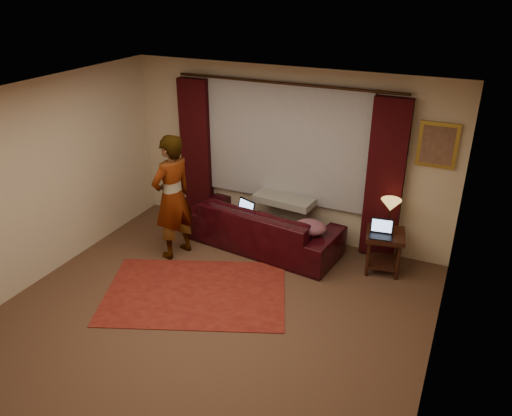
{
  "coord_description": "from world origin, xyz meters",
  "views": [
    {
      "loc": [
        2.55,
        -4.11,
        3.76
      ],
      "look_at": [
        0.1,
        1.2,
        1.0
      ],
      "focal_mm": 35.0,
      "sensor_mm": 36.0,
      "label": 1
    }
  ],
  "objects_px": {
    "person": "(173,197)",
    "sofa": "(263,218)",
    "laptop_sofa": "(240,210)",
    "tiffany_lamp": "(390,214)",
    "end_table": "(383,252)",
    "laptop_table": "(381,230)"
  },
  "relations": [
    {
      "from": "person",
      "to": "sofa",
      "type": "bearing_deg",
      "value": 140.86
    },
    {
      "from": "laptop_sofa",
      "to": "tiffany_lamp",
      "type": "height_order",
      "value": "tiffany_lamp"
    },
    {
      "from": "sofa",
      "to": "person",
      "type": "distance_m",
      "value": 1.38
    },
    {
      "from": "laptop_sofa",
      "to": "person",
      "type": "bearing_deg",
      "value": -116.67
    },
    {
      "from": "end_table",
      "to": "person",
      "type": "distance_m",
      "value": 3.02
    },
    {
      "from": "sofa",
      "to": "end_table",
      "type": "xyz_separation_m",
      "value": [
        1.78,
        0.07,
        -0.17
      ]
    },
    {
      "from": "person",
      "to": "tiffany_lamp",
      "type": "bearing_deg",
      "value": 124.63
    },
    {
      "from": "laptop_table",
      "to": "person",
      "type": "xyz_separation_m",
      "value": [
        -2.81,
        -0.67,
        0.22
      ]
    },
    {
      "from": "laptop_table",
      "to": "end_table",
      "type": "bearing_deg",
      "value": 66.71
    },
    {
      "from": "laptop_table",
      "to": "sofa",
      "type": "bearing_deg",
      "value": 169.29
    },
    {
      "from": "person",
      "to": "laptop_sofa",
      "type": "bearing_deg",
      "value": 146.6
    },
    {
      "from": "laptop_sofa",
      "to": "end_table",
      "type": "distance_m",
      "value": 2.13
    },
    {
      "from": "sofa",
      "to": "end_table",
      "type": "relative_size",
      "value": 3.95
    },
    {
      "from": "end_table",
      "to": "person",
      "type": "height_order",
      "value": "person"
    },
    {
      "from": "laptop_sofa",
      "to": "person",
      "type": "relative_size",
      "value": 0.2
    },
    {
      "from": "sofa",
      "to": "laptop_table",
      "type": "xyz_separation_m",
      "value": [
        1.74,
        -0.07,
        0.23
      ]
    },
    {
      "from": "sofa",
      "to": "person",
      "type": "relative_size",
      "value": 1.27
    },
    {
      "from": "sofa",
      "to": "laptop_sofa",
      "type": "distance_m",
      "value": 0.37
    },
    {
      "from": "end_table",
      "to": "laptop_table",
      "type": "height_order",
      "value": "laptop_table"
    },
    {
      "from": "laptop_sofa",
      "to": "sofa",
      "type": "bearing_deg",
      "value": 41.17
    },
    {
      "from": "tiffany_lamp",
      "to": "laptop_table",
      "type": "xyz_separation_m",
      "value": [
        -0.04,
        -0.28,
        -0.11
      ]
    },
    {
      "from": "sofa",
      "to": "tiffany_lamp",
      "type": "xyz_separation_m",
      "value": [
        1.78,
        0.21,
        0.34
      ]
    }
  ]
}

